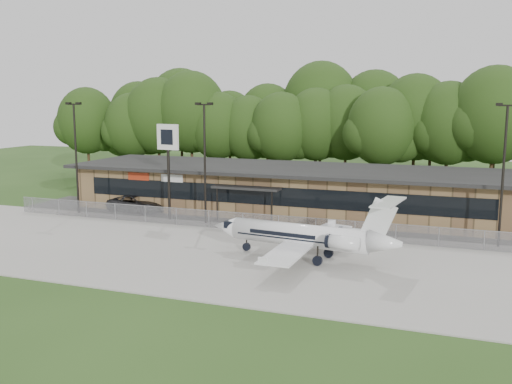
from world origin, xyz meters
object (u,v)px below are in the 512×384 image
at_px(terminal, 288,189).
at_px(business_jet, 306,237).
at_px(suv, 137,204).
at_px(pole_sign, 168,147).

xyz_separation_m(terminal, business_jet, (6.00, -15.38, -0.57)).
distance_m(suv, pole_sign, 7.63).
bearing_deg(terminal, suv, -159.67).
distance_m(terminal, pole_sign, 11.97).
distance_m(terminal, suv, 14.25).
height_order(business_jet, suv, business_jet).
height_order(suv, pole_sign, pole_sign).
bearing_deg(suv, pole_sign, -109.07).
height_order(business_jet, pole_sign, pole_sign).
relative_size(business_jet, suv, 2.33).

